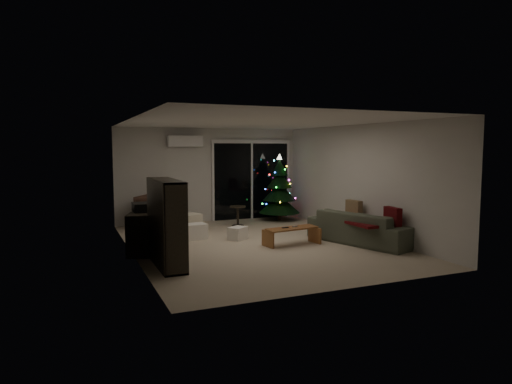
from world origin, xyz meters
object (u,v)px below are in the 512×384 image
Objects in this scene: media_cabinet at (144,231)px; sofa at (362,227)px; bookshelf at (156,224)px; armchair at (159,211)px; christmas_tree at (279,187)px; coffee_table at (292,236)px.

media_cabinet reaches higher than sofa.
armchair is at bearing 66.67° from bookshelf.
bookshelf is 4.32m from sofa.
media_cabinet is at bearing -149.20° from christmas_tree.
christmas_tree is (-0.26, 3.39, 0.58)m from sofa.
media_cabinet is 2.94m from coffee_table.
sofa is at bearing 5.54° from media_cabinet.
bookshelf is 3.79m from armchair.
bookshelf is 1.26m from media_cabinet.
sofa is (4.30, 0.23, -0.40)m from bookshelf.
armchair is 3.73m from coffee_table.
coffee_table is at bearing 0.66° from bookshelf.
bookshelf is 1.58× the size of armchair.
bookshelf is at bearing 113.34° from armchair.
bookshelf is 1.18× the size of media_cabinet.
bookshelf is at bearing -71.51° from media_cabinet.
armchair is 0.81× the size of coffee_table.
armchair is 3.31m from christmas_tree.
armchair is 0.41× the size of sofa.
christmas_tree reaches higher than coffee_table.
media_cabinet is 1.34× the size of armchair.
christmas_tree is at bearing 30.21° from bookshelf.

